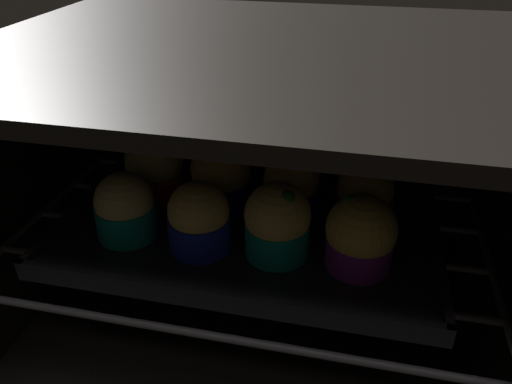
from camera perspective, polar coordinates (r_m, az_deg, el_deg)
The scene contains 15 objects.
oven_cavity at distance 63.87cm, azimuth 0.66°, elevation 1.13°, with size 59.00×47.00×37.00cm.
oven_rack at distance 62.12cm, azimuth -0.17°, elevation -3.48°, with size 54.80×42.00×0.80cm.
baking_tray at distance 62.22cm, azimuth -0.00°, elevation -2.24°, with size 42.95×34.26×2.20cm.
muffin_row0_col0 at distance 57.35cm, azimuth -14.61°, elevation -1.79°, with size 6.81×6.81×7.64cm.
muffin_row0_col1 at distance 53.78cm, azimuth -6.48°, elevation -3.06°, with size 6.81×6.81×7.87cm.
muffin_row0_col2 at distance 52.27cm, azimuth 2.45°, elevation -3.49°, with size 6.96×6.96×8.38cm.
muffin_row0_col3 at distance 51.83cm, azimuth 11.77°, elevation -4.85°, with size 7.22×7.22×8.07cm.
muffin_row1_col0 at distance 63.77cm, azimuth -11.35°, elevation 2.84°, with size 7.34×7.34×8.90cm.
muffin_row1_col1 at distance 60.49cm, azimuth -4.01°, elevation 1.72°, with size 7.25×7.25×8.70cm.
muffin_row1_col2 at distance 59.01cm, azimuth 4.03°, elevation 0.75°, with size 6.81×6.81×8.48cm.
muffin_row1_col3 at distance 59.08cm, azimuth 12.18°, elevation -0.35°, with size 6.81×6.81×8.17cm.
muffin_row2_col0 at distance 70.61cm, azimuth -9.06°, elevation 5.83°, with size 7.27×7.27×8.68cm.
muffin_row2_col1 at distance 68.13cm, azimuth -1.91°, elevation 4.80°, with size 7.03×7.03×7.92cm.
muffin_row2_col2 at distance 66.79cm, azimuth 5.35°, elevation 4.50°, with size 6.81×6.81×8.54cm.
muffin_row2_col3 at distance 66.96cm, azimuth 12.94°, elevation 3.73°, with size 6.95×6.95×8.24cm.
Camera 1 is at (11.35, -28.27, 48.27)cm, focal length 35.21 mm.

